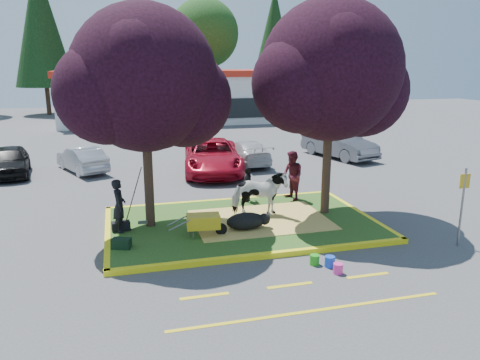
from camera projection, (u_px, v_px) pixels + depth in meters
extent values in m
plane|color=#424244|center=(242.00, 226.00, 14.70)|extent=(90.00, 90.00, 0.00)
cube|color=#214716|center=(242.00, 224.00, 14.68)|extent=(8.00, 5.00, 0.15)
cube|color=yellow|center=(268.00, 255.00, 12.26)|extent=(8.30, 0.16, 0.15)
cube|color=yellow|center=(224.00, 201.00, 17.10)|extent=(8.30, 0.16, 0.15)
cube|color=yellow|center=(108.00, 236.00, 13.66)|extent=(0.16, 5.30, 0.15)
cube|color=yellow|center=(359.00, 213.00, 15.70)|extent=(0.16, 5.30, 0.15)
cube|color=#ECD361|center=(260.00, 220.00, 14.81)|extent=(4.20, 3.00, 0.01)
cylinder|color=black|center=(148.00, 169.00, 13.91)|extent=(0.28, 0.28, 3.53)
sphere|color=black|center=(144.00, 78.00, 13.27)|extent=(4.20, 4.20, 4.20)
sphere|color=black|center=(184.00, 99.00, 13.90)|extent=(2.86, 2.86, 2.86)
sphere|color=black|center=(106.00, 93.00, 12.82)|extent=(2.86, 2.86, 2.86)
cylinder|color=black|center=(327.00, 158.00, 15.13)|extent=(0.28, 0.28, 3.70)
sphere|color=black|center=(331.00, 70.00, 14.46)|extent=(4.40, 4.40, 4.40)
sphere|color=black|center=(362.00, 91.00, 15.11)|extent=(2.99, 2.99, 2.99)
sphere|color=black|center=(301.00, 84.00, 13.99)|extent=(2.99, 2.99, 2.99)
cube|color=yellow|center=(205.00, 296.00, 10.26)|extent=(1.10, 0.12, 0.01)
cube|color=yellow|center=(290.00, 285.00, 10.76)|extent=(1.10, 0.12, 0.01)
cube|color=yellow|center=(368.00, 275.00, 11.26)|extent=(1.10, 0.12, 0.01)
cube|color=yellow|center=(311.00, 311.00, 9.64)|extent=(6.00, 0.10, 0.01)
cube|color=silver|center=(181.00, 98.00, 40.96)|extent=(20.00, 8.00, 4.00)
cube|color=#B42313|center=(180.00, 73.00, 40.44)|extent=(20.40, 8.40, 0.50)
cube|color=black|center=(188.00, 109.00, 37.31)|extent=(19.00, 0.10, 1.60)
cylinder|color=black|center=(48.00, 95.00, 46.40)|extent=(0.44, 0.44, 3.92)
cone|color=black|center=(41.00, 24.00, 44.77)|extent=(5.60, 5.60, 11.90)
cylinder|color=black|center=(130.00, 96.00, 49.91)|extent=(0.44, 0.44, 3.08)
sphere|color=#143811|center=(127.00, 45.00, 48.63)|extent=(6.16, 6.16, 6.16)
cylinder|color=black|center=(205.00, 93.00, 50.91)|extent=(0.44, 0.44, 3.64)
sphere|color=#143811|center=(204.00, 33.00, 49.40)|extent=(7.28, 7.28, 7.28)
cylinder|color=black|center=(273.00, 92.00, 53.40)|extent=(0.44, 0.44, 3.50)
cone|color=black|center=(274.00, 38.00, 51.94)|extent=(5.00, 5.00, 10.62)
cylinder|color=black|center=(341.00, 93.00, 54.49)|extent=(0.44, 0.44, 3.22)
sphere|color=#143811|center=(343.00, 44.00, 53.16)|extent=(6.44, 6.44, 6.44)
imported|color=white|center=(259.00, 194.00, 15.02)|extent=(1.87, 1.10, 1.48)
ellipsoid|color=black|center=(246.00, 221.00, 13.91)|extent=(1.18, 0.68, 0.51)
imported|color=black|center=(119.00, 206.00, 13.61)|extent=(0.40, 0.59, 1.58)
imported|color=#4C1524|center=(292.00, 176.00, 16.79)|extent=(0.82, 0.97, 1.78)
imported|color=black|center=(248.00, 184.00, 16.66)|extent=(0.62, 0.79, 1.26)
cylinder|color=black|center=(221.00, 229.00, 13.50)|extent=(0.34, 0.10, 0.34)
cylinder|color=slate|center=(193.00, 236.00, 13.10)|extent=(0.04, 0.04, 0.24)
cylinder|color=slate|center=(191.00, 231.00, 13.49)|extent=(0.04, 0.04, 0.24)
cube|color=gold|center=(203.00, 221.00, 13.30)|extent=(0.99, 0.66, 0.38)
cylinder|color=slate|center=(180.00, 225.00, 12.93)|extent=(0.61, 0.10, 0.31)
cylinder|color=slate|center=(178.00, 220.00, 13.31)|extent=(0.61, 0.10, 0.31)
cube|color=black|center=(121.00, 226.00, 13.85)|extent=(0.56, 0.34, 0.27)
cube|color=black|center=(121.00, 243.00, 12.52)|extent=(0.56, 0.45, 0.26)
cylinder|color=slate|center=(462.00, 208.00, 12.84)|extent=(0.06, 0.06, 2.23)
cube|color=gold|center=(465.00, 181.00, 12.66)|extent=(0.31, 0.04, 0.40)
cylinder|color=#239B17|center=(315.00, 260.00, 11.84)|extent=(0.29, 0.29, 0.26)
cylinder|color=#EB3497|center=(338.00, 269.00, 11.34)|extent=(0.27, 0.27, 0.26)
cylinder|color=blue|center=(330.00, 262.00, 11.71)|extent=(0.33, 0.33, 0.28)
imported|color=black|center=(10.00, 161.00, 21.17)|extent=(2.06, 4.09, 1.34)
imported|color=#9D9FA4|center=(82.00, 159.00, 21.96)|extent=(2.64, 3.87, 1.21)
imported|color=#A80E23|center=(213.00, 156.00, 21.72)|extent=(3.36, 5.87, 1.54)
imported|color=silver|center=(246.00, 152.00, 23.63)|extent=(1.92, 4.25, 1.21)
imported|color=#57585E|center=(339.00, 144.00, 25.21)|extent=(2.82, 4.93, 1.54)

